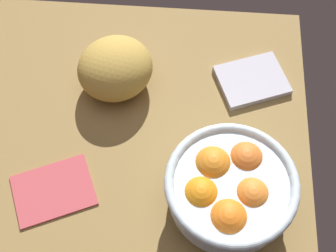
{
  "coord_description": "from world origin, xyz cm",
  "views": [
    {
      "loc": [
        10.16,
        -45.25,
        79.26
      ],
      "look_at": [
        6.98,
        -3.26,
        5.0
      ],
      "focal_mm": 50.64,
      "sensor_mm": 36.0,
      "label": 1
    }
  ],
  "objects_px": {
    "fruit_bowl": "(229,189)",
    "napkin_spare": "(53,190)",
    "napkin_folded": "(252,80)",
    "bread_loaf": "(115,68)"
  },
  "relations": [
    {
      "from": "fruit_bowl",
      "to": "napkin_spare",
      "type": "xyz_separation_m",
      "value": [
        -0.31,
        -0.0,
        -0.06
      ]
    },
    {
      "from": "fruit_bowl",
      "to": "napkin_folded",
      "type": "xyz_separation_m",
      "value": [
        0.05,
        0.26,
        -0.06
      ]
    },
    {
      "from": "fruit_bowl",
      "to": "bread_loaf",
      "type": "relative_size",
      "value": 1.47
    },
    {
      "from": "napkin_folded",
      "to": "bread_loaf",
      "type": "bearing_deg",
      "value": -174.89
    },
    {
      "from": "bread_loaf",
      "to": "napkin_folded",
      "type": "bearing_deg",
      "value": 5.11
    },
    {
      "from": "bread_loaf",
      "to": "napkin_spare",
      "type": "xyz_separation_m",
      "value": [
        -0.08,
        -0.24,
        -0.05
      ]
    },
    {
      "from": "bread_loaf",
      "to": "napkin_folded",
      "type": "relative_size",
      "value": 1.12
    },
    {
      "from": "napkin_folded",
      "to": "napkin_spare",
      "type": "height_order",
      "value": "napkin_folded"
    },
    {
      "from": "napkin_spare",
      "to": "fruit_bowl",
      "type": "bearing_deg",
      "value": 0.15
    },
    {
      "from": "bread_loaf",
      "to": "napkin_spare",
      "type": "bearing_deg",
      "value": -109.42
    }
  ]
}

